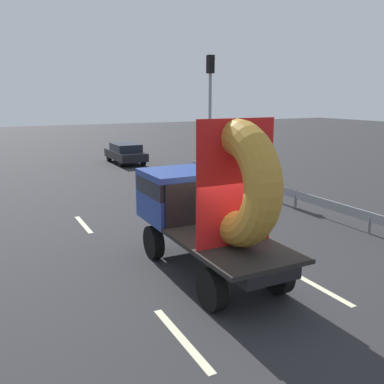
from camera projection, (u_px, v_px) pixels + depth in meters
ground_plane at (237, 283)px, 9.93m from camera, size 120.00×120.00×0.00m
flatbed_truck at (206, 200)px, 10.21m from camera, size 2.02×5.07×3.88m
distant_sedan at (126, 153)px, 27.58m from camera, size 1.73×4.04×1.32m
traffic_light at (210, 101)px, 21.76m from camera, size 0.42×0.36×6.39m
guardrail at (268, 187)px, 18.04m from camera, size 0.10×14.23×0.71m
lane_dash_left_near at (182, 338)px, 7.65m from camera, size 0.16×2.31×0.01m
lane_dash_left_far at (83, 224)px, 14.48m from camera, size 0.16×2.15×0.01m
lane_dash_right_near at (310, 283)px, 9.94m from camera, size 0.16×2.63×0.01m
lane_dash_right_far at (174, 207)px, 16.68m from camera, size 0.16×2.54×0.01m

